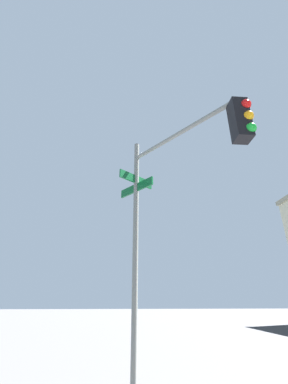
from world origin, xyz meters
TOP-DOWN VIEW (x-y plane):
  - traffic_signal_near at (-5.61, -5.91)m, footprint 2.73×2.28m

SIDE VIEW (x-z plane):
  - traffic_signal_near at x=-5.61m, z-range 1.16..6.63m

